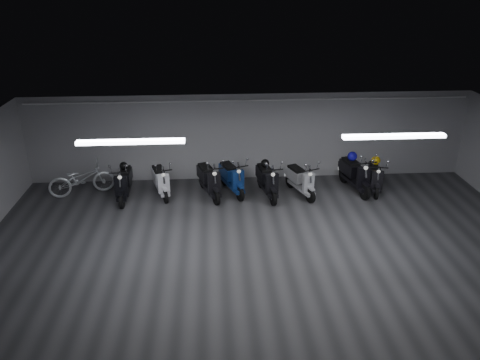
{
  "coord_description": "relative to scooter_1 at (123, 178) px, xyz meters",
  "views": [
    {
      "loc": [
        -1.18,
        -8.77,
        6.18
      ],
      "look_at": [
        -0.46,
        2.5,
        1.05
      ],
      "focal_mm": 34.25,
      "sensor_mm": 36.0,
      "label": 1
    }
  ],
  "objects": [
    {
      "name": "fluor_strip_right",
      "position": [
        6.83,
        -2.69,
        2.07
      ],
      "size": [
        2.4,
        0.18,
        0.08
      ],
      "primitive_type": "cube",
      "color": "white",
      "rests_on": "ceiling"
    },
    {
      "name": "scooter_5",
      "position": [
        4.25,
        -0.1,
        0.01
      ],
      "size": [
        0.93,
        1.91,
        1.36
      ],
      "primitive_type": null,
      "rotation": [
        0.0,
        0.0,
        0.18
      ],
      "color": "black",
      "rests_on": "floor"
    },
    {
      "name": "fluor_strip_left",
      "position": [
        0.83,
        -2.69,
        2.07
      ],
      "size": [
        2.4,
        0.18,
        0.08
      ],
      "primitive_type": "cube",
      "color": "white",
      "rests_on": "ceiling"
    },
    {
      "name": "helmet_1",
      "position": [
        -0.01,
        0.25,
        0.28
      ],
      "size": [
        0.24,
        0.24,
        0.24
      ],
      "primitive_type": "sphere",
      "color": "black",
      "rests_on": "scooter_1"
    },
    {
      "name": "scooter_1",
      "position": [
        0.0,
        0.0,
        0.0
      ],
      "size": [
        0.64,
        1.82,
        1.35
      ],
      "primitive_type": null,
      "rotation": [
        0.0,
        0.0,
        0.02
      ],
      "color": "black",
      "rests_on": "floor"
    },
    {
      "name": "ceiling",
      "position": [
        3.83,
        -3.69,
        2.13
      ],
      "size": [
        14.0,
        10.0,
        0.01
      ],
      "primitive_type": "cube",
      "color": "slate",
      "rests_on": "ground"
    },
    {
      "name": "back_wall",
      "position": [
        3.83,
        1.31,
        0.73
      ],
      "size": [
        14.0,
        0.01,
        2.8
      ],
      "primitive_type": "cube",
      "color": "#9E9EA1",
      "rests_on": "ground"
    },
    {
      "name": "scooter_7",
      "position": [
        6.98,
        0.12,
        0.05
      ],
      "size": [
        1.04,
        2.03,
        1.44
      ],
      "primitive_type": null,
      "rotation": [
        0.0,
        0.0,
        0.21
      ],
      "color": "black",
      "rests_on": "floor"
    },
    {
      "name": "bicycle",
      "position": [
        -1.33,
        0.4,
        -0.06
      ],
      "size": [
        2.02,
        1.23,
        1.23
      ],
      "primitive_type": "imported",
      "rotation": [
        0.0,
        0.0,
        1.89
      ],
      "color": "white",
      "rests_on": "floor"
    },
    {
      "name": "scooter_8",
      "position": [
        7.59,
        0.06,
        -0.05
      ],
      "size": [
        0.89,
        1.75,
        1.25
      ],
      "primitive_type": null,
      "rotation": [
        0.0,
        0.0,
        -0.21
      ],
      "color": "black",
      "rests_on": "floor"
    },
    {
      "name": "scooter_4",
      "position": [
        3.21,
        0.2,
        -0.01
      ],
      "size": [
        1.19,
        1.88,
        1.33
      ],
      "primitive_type": null,
      "rotation": [
        0.0,
        0.0,
        0.36
      ],
      "color": "navy",
      "rests_on": "floor"
    },
    {
      "name": "helmet_2",
      "position": [
        4.2,
        0.15,
        0.3
      ],
      "size": [
        0.25,
        0.25,
        0.25
      ],
      "primitive_type": "sphere",
      "color": "black",
      "rests_on": "scooter_5"
    },
    {
      "name": "scooter_2",
      "position": [
        1.06,
        0.18,
        -0.04
      ],
      "size": [
        1.04,
        1.78,
        1.26
      ],
      "primitive_type": null,
      "rotation": [
        0.0,
        0.0,
        0.3
      ],
      "color": "silver",
      "rests_on": "floor"
    },
    {
      "name": "conduit",
      "position": [
        3.83,
        1.23,
        1.95
      ],
      "size": [
        13.6,
        0.05,
        0.05
      ],
      "primitive_type": "cylinder",
      "rotation": [
        0.0,
        1.57,
        0.0
      ],
      "color": "white",
      "rests_on": "back_wall"
    },
    {
      "name": "scooter_3",
      "position": [
        2.51,
        0.03,
        0.02
      ],
      "size": [
        1.17,
        1.95,
        1.38
      ],
      "primitive_type": null,
      "rotation": [
        0.0,
        0.0,
        0.32
      ],
      "color": "black",
      "rests_on": "floor"
    },
    {
      "name": "scooter_6",
      "position": [
        5.26,
        -0.07,
        -0.04
      ],
      "size": [
        1.15,
        1.81,
        1.28
      ],
      "primitive_type": null,
      "rotation": [
        0.0,
        0.0,
        0.36
      ],
      "color": "#B3B4B8",
      "rests_on": "floor"
    },
    {
      "name": "helmet_3",
      "position": [
        6.92,
        0.38,
        0.36
      ],
      "size": [
        0.29,
        0.29,
        0.29
      ],
      "primitive_type": "sphere",
      "color": "#130D95",
      "rests_on": "scooter_7"
    },
    {
      "name": "floor",
      "position": [
        3.83,
        -3.69,
        -0.68
      ],
      "size": [
        14.0,
        10.0,
        0.01
      ],
      "primitive_type": "cube",
      "color": "#333335",
      "rests_on": "ground"
    },
    {
      "name": "helmet_0",
      "position": [
        7.64,
        0.28,
        0.24
      ],
      "size": [
        0.28,
        0.28,
        0.28
      ],
      "primitive_type": "sphere",
      "color": "#CC9D0C",
      "rests_on": "scooter_8"
    }
  ]
}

